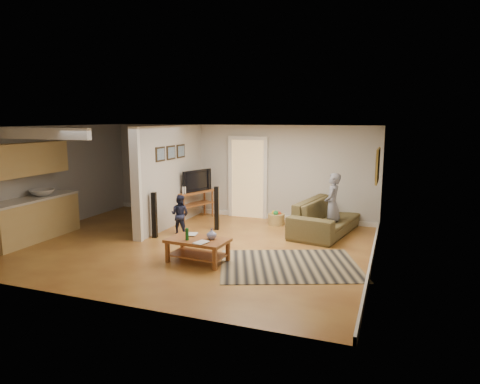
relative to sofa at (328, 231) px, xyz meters
name	(u,v)px	position (x,y,z in m)	size (l,w,h in m)	color
ground	(189,245)	(-2.60, -2.20, 0.00)	(7.50, 7.50, 0.00)	brown
room_shell	(154,173)	(-3.67, -1.77, 1.46)	(7.54, 6.02, 2.52)	#BDB9B5
area_rug	(289,265)	(-0.28, -2.70, 0.01)	(2.51, 1.84, 0.01)	black
sofa	(328,231)	(0.00, 0.00, 0.00)	(2.65, 1.04, 0.77)	#483E24
coffee_table	(199,244)	(-1.94, -3.09, 0.35)	(1.18, 0.74, 0.67)	brown
tv_console	(194,194)	(-3.54, -0.01, 0.70)	(0.85, 1.31, 1.06)	brown
speaker_left	(154,215)	(-3.60, -1.93, 0.52)	(0.10, 0.10, 1.04)	black
speaker_right	(217,208)	(-2.56, -0.80, 0.53)	(0.11, 0.11, 1.06)	black
toy_basket	(276,219)	(-1.34, 0.18, 0.16)	(0.42, 0.42, 0.38)	olive
child	(331,235)	(0.13, -0.35, 0.00)	(0.53, 0.35, 1.45)	gray
toddler	(180,234)	(-3.20, -1.47, 0.00)	(0.45, 0.35, 0.93)	#1B1F38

